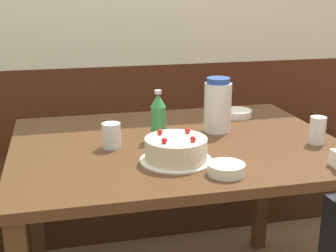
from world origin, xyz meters
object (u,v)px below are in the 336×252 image
Objects in this scene: birthday_cake at (176,150)px; soju_bottle at (158,116)px; bowl_soup_white at (236,113)px; bowl_rice_small at (226,169)px; glass_tumbler_short at (111,135)px; water_pitcher at (218,105)px; glass_water_tall at (317,130)px; bench_seat at (140,190)px.

soju_bottle reaches higher than birthday_cake.
soju_bottle is at bearing -151.14° from bowl_soup_white.
bowl_rice_small is 0.47m from glass_tumbler_short.
water_pitcher is 1.15× the size of soju_bottle.
bowl_rice_small is at bearing -154.61° from glass_water_tall.
glass_water_tall is at bearing -9.96° from glass_tumbler_short.
bench_seat is 1.20m from birthday_cake.
soju_bottle is (-0.01, 0.25, 0.05)m from birthday_cake.
birthday_cake is 2.39× the size of glass_water_tall.
glass_tumbler_short is (-0.20, 0.19, 0.01)m from birthday_cake.
glass_tumbler_short is at bearing -154.22° from bowl_soup_white.
water_pitcher is 0.26m from bowl_soup_white.
bowl_soup_white is at bearing 28.86° from soju_bottle.
birthday_cake is 1.78× the size of bowl_soup_white.
glass_tumbler_short reaches higher than bowl_rice_small.
soju_bottle is (-0.06, -0.77, 0.66)m from bench_seat.
water_pitcher is at bearing 142.83° from glass_water_tall.
glass_tumbler_short is (-0.60, -0.29, 0.03)m from bowl_soup_white.
soju_bottle is at bearing 107.94° from bowl_rice_small.
bowl_rice_small is (-0.28, -0.63, 0.00)m from bowl_soup_white.
bowl_rice_small is (0.13, -0.41, -0.07)m from soju_bottle.
glass_water_tall is at bearing -19.04° from soju_bottle.
bench_seat is at bearing 117.80° from glass_water_tall.
birthday_cake is at bearing -92.93° from bench_seat.
bench_seat is at bearing 85.66° from soju_bottle.
soju_bottle is (-0.26, -0.04, -0.02)m from water_pitcher.
glass_tumbler_short reaches higher than bowl_soup_white.
bowl_soup_white reaches higher than bench_seat.
bench_seat is 26.02× the size of glass_water_tall.
bench_seat is 22.55× the size of bowl_rice_small.
birthday_cake reaches higher than bowl_rice_small.
glass_tumbler_short is (-0.32, 0.34, 0.03)m from bowl_rice_small.
soju_bottle is 0.48m from bowl_soup_white.
soju_bottle is 0.21m from glass_tumbler_short.
glass_water_tall reaches higher than bowl_soup_white.
birthday_cake is 1.28× the size of soju_bottle.
glass_tumbler_short is at bearing -166.74° from water_pitcher.
soju_bottle is at bearing 91.35° from birthday_cake.
soju_bottle is at bearing 160.96° from glass_water_tall.
water_pitcher is at bearing -130.32° from bowl_soup_white.
bowl_rice_small reaches higher than bench_seat.
birthday_cake is at bearing 129.71° from bowl_rice_small.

